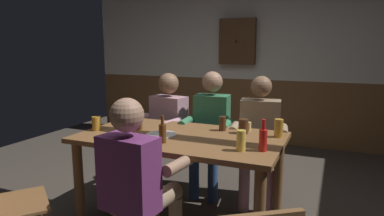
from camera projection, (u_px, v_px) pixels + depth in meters
back_wall_upper at (258, 25)px, 5.22m from camera, size 5.73×0.12×1.65m
back_wall_wainscot at (255, 110)px, 5.45m from camera, size 5.73×0.12×0.99m
dining_table at (181, 148)px, 2.86m from camera, size 1.67×0.94×0.77m
person_0 at (164, 124)px, 3.68m from camera, size 0.57×0.58×1.22m
person_1 at (210, 127)px, 3.49m from camera, size 0.51×0.54×1.25m
person_2 at (259, 134)px, 3.28m from camera, size 0.56×0.56×1.22m
person_3 at (138, 177)px, 2.23m from camera, size 0.55×0.56×1.19m
table_candle at (249, 127)px, 2.97m from camera, size 0.04×0.04×0.08m
plate_0 at (161, 135)px, 2.82m from camera, size 0.25×0.25×0.01m
bottle_0 at (263, 139)px, 2.39m from camera, size 0.06×0.06×0.23m
bottle_1 at (139, 119)px, 3.03m from camera, size 0.06×0.06×0.24m
bottle_2 at (163, 133)px, 2.60m from camera, size 0.06×0.06×0.21m
pint_glass_0 at (96, 123)px, 2.99m from camera, size 0.08×0.08×0.12m
pint_glass_1 at (279, 128)px, 2.76m from camera, size 0.07×0.07×0.15m
pint_glass_2 at (241, 141)px, 2.39m from camera, size 0.07×0.07×0.15m
pint_glass_3 at (223, 124)px, 2.98m from camera, size 0.06×0.06×0.13m
pint_glass_4 at (243, 126)px, 2.88m from camera, size 0.08×0.08×0.12m
wall_dart_cabinet at (237, 42)px, 5.26m from camera, size 0.56×0.15×0.70m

